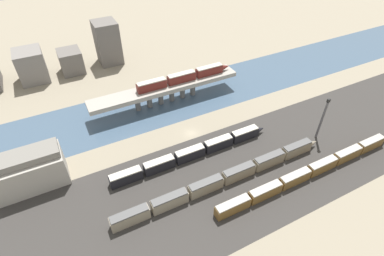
{
  "coord_description": "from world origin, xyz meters",
  "views": [
    {
      "loc": [
        -36.83,
        -72.95,
        71.3
      ],
      "look_at": [
        0.0,
        -0.83,
        3.09
      ],
      "focal_mm": 28.0,
      "sensor_mm": 36.0,
      "label": 1
    }
  ],
  "objects_px": {
    "train_yard_near": "(311,171)",
    "train_yard_far": "(193,153)",
    "train_yard_mid": "(226,178)",
    "warehouse_building": "(28,171)",
    "signal_tower": "(322,119)",
    "train_on_bridge": "(185,77)"
  },
  "relations": [
    {
      "from": "train_on_bridge",
      "to": "signal_tower",
      "type": "relative_size",
      "value": 2.52
    },
    {
      "from": "train_yard_far",
      "to": "train_on_bridge",
      "type": "bearing_deg",
      "value": 68.2
    },
    {
      "from": "train_on_bridge",
      "to": "train_yard_near",
      "type": "bearing_deg",
      "value": -74.63
    },
    {
      "from": "train_on_bridge",
      "to": "train_yard_far",
      "type": "bearing_deg",
      "value": -111.8
    },
    {
      "from": "train_on_bridge",
      "to": "signal_tower",
      "type": "bearing_deg",
      "value": -55.77
    },
    {
      "from": "train_yard_far",
      "to": "train_yard_mid",
      "type": "bearing_deg",
      "value": -74.93
    },
    {
      "from": "train_yard_mid",
      "to": "signal_tower",
      "type": "bearing_deg",
      "value": 4.24
    },
    {
      "from": "warehouse_building",
      "to": "signal_tower",
      "type": "height_order",
      "value": "signal_tower"
    },
    {
      "from": "train_yard_mid",
      "to": "train_yard_far",
      "type": "height_order",
      "value": "train_yard_mid"
    },
    {
      "from": "signal_tower",
      "to": "train_on_bridge",
      "type": "bearing_deg",
      "value": 124.23
    },
    {
      "from": "train_yard_far",
      "to": "signal_tower",
      "type": "xyz_separation_m",
      "value": [
        43.6,
        -11.14,
        6.41
      ]
    },
    {
      "from": "train_yard_far",
      "to": "warehouse_building",
      "type": "bearing_deg",
      "value": 166.17
    },
    {
      "from": "train_yard_near",
      "to": "train_yard_far",
      "type": "distance_m",
      "value": 37.31
    },
    {
      "from": "train_yard_near",
      "to": "train_yard_far",
      "type": "relative_size",
      "value": 1.23
    },
    {
      "from": "train_yard_near",
      "to": "signal_tower",
      "type": "bearing_deg",
      "value": 40.22
    },
    {
      "from": "signal_tower",
      "to": "train_yard_mid",
      "type": "bearing_deg",
      "value": -175.76
    },
    {
      "from": "train_yard_far",
      "to": "warehouse_building",
      "type": "distance_m",
      "value": 49.49
    },
    {
      "from": "train_yard_near",
      "to": "warehouse_building",
      "type": "bearing_deg",
      "value": 155.33
    },
    {
      "from": "train_on_bridge",
      "to": "warehouse_building",
      "type": "height_order",
      "value": "warehouse_building"
    },
    {
      "from": "warehouse_building",
      "to": "train_on_bridge",
      "type": "bearing_deg",
      "value": 19.38
    },
    {
      "from": "train_on_bridge",
      "to": "train_yard_near",
      "type": "distance_m",
      "value": 59.46
    },
    {
      "from": "train_yard_far",
      "to": "signal_tower",
      "type": "bearing_deg",
      "value": -14.34
    }
  ]
}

